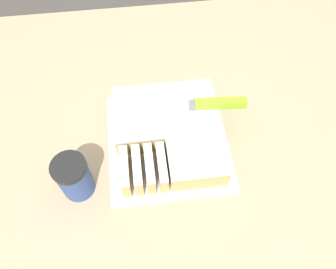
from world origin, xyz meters
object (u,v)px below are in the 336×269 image
at_px(cake, 170,132).
at_px(coffee_cup, 74,177).
at_px(knife, 209,104).
at_px(cake_board, 168,142).

bearing_deg(cake, coffee_cup, -155.56).
xyz_separation_m(cake, knife, (0.10, 0.04, 0.04)).
relative_size(cake_board, coffee_cup, 2.82).
bearing_deg(coffee_cup, knife, 23.83).
height_order(cake_board, coffee_cup, coffee_cup).
distance_m(cake, knife, 0.12).
bearing_deg(coffee_cup, cake_board, 23.58).
bearing_deg(knife, cake_board, 29.14).
relative_size(knife, coffee_cup, 2.72).
xyz_separation_m(cake_board, cake, (0.01, 0.01, 0.04)).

